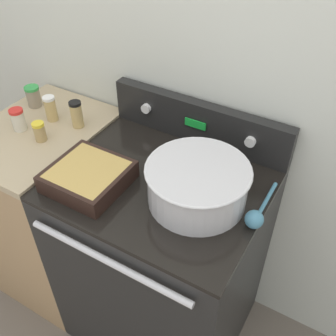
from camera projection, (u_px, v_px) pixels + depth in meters
The scene contains 12 objects.
kitchen_wall at pixel (209, 68), 1.46m from camera, with size 8.00×0.05×2.50m.
stove_range at pixel (162, 261), 1.73m from camera, with size 0.76×0.67×0.96m.
control_panel at pixel (199, 122), 1.56m from camera, with size 0.76×0.07×0.18m.
side_counter at pixel (57, 209), 1.96m from camera, with size 0.48×0.64×0.97m.
mixing_bowl at pixel (197, 183), 1.30m from camera, with size 0.35×0.35×0.14m.
casserole_dish at pixel (88, 176), 1.39m from camera, with size 0.26×0.26×0.07m.
ladle at pixel (256, 217), 1.25m from camera, with size 0.06×0.25×0.06m.
spice_jar_black_cap at pixel (77, 114), 1.63m from camera, with size 0.05×0.05×0.12m.
spice_jar_yellow_cap at pixel (40, 131), 1.57m from camera, with size 0.05×0.05×0.08m.
spice_jar_white_cap at pixel (51, 108), 1.67m from camera, with size 0.05×0.05×0.11m.
spice_jar_red_cap at pixel (18, 119), 1.62m from camera, with size 0.06×0.06×0.09m.
spice_jar_green_cap at pixel (33, 96), 1.76m from camera, with size 0.06×0.06×0.10m.
Camera 1 is at (0.55, -0.58, 1.91)m, focal length 42.00 mm.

